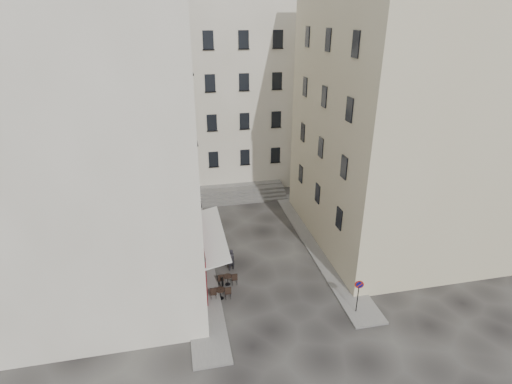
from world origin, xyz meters
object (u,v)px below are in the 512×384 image
object	(u,v)px
bistro_table_b	(228,279)
pedestrian	(231,260)
no_parking_sign	(359,290)
bistro_table_a	(221,293)

from	to	relation	value
bistro_table_b	pedestrian	distance (m)	1.69
no_parking_sign	bistro_table_a	distance (m)	8.18
bistro_table_b	pedestrian	world-z (taller)	pedestrian
no_parking_sign	pedestrian	bearing A→B (deg)	154.90
bistro_table_a	pedestrian	distance (m)	3.09
no_parking_sign	pedestrian	distance (m)	8.71
no_parking_sign	bistro_table_b	distance (m)	8.19
no_parking_sign	bistro_table_b	bearing A→B (deg)	165.53
no_parking_sign	pedestrian	xyz separation A→B (m)	(-6.48, 5.77, -0.81)
no_parking_sign	bistro_table_a	bearing A→B (deg)	175.63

